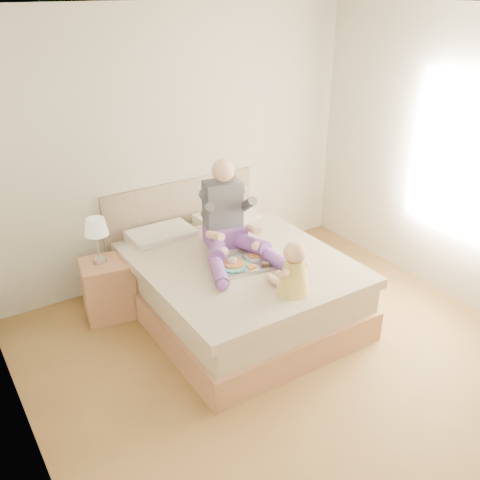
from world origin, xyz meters
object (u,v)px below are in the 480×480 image
nightstand (109,289)px  baby (293,272)px  bed (231,280)px  adult (229,225)px  tray (244,262)px

nightstand → baby: 1.82m
bed → nightstand: size_ratio=3.95×
adult → nightstand: bearing=166.9°
bed → nightstand: (-1.00, 0.55, -0.04)m
bed → tray: bearing=-96.9°
baby → tray: bearing=92.4°
bed → adult: size_ratio=2.02×
tray → baby: baby is taller
adult → baby: (0.02, -0.91, -0.07)m
bed → nightstand: bed is taller
bed → tray: size_ratio=4.09×
nightstand → baby: baby is taller
nightstand → adult: adult is taller
bed → adult: (0.03, 0.07, 0.54)m
nightstand → tray: size_ratio=1.03×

